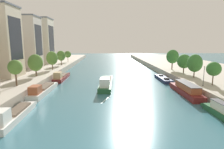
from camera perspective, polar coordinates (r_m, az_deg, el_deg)
ground_plane at (r=24.48m, az=3.05°, el=-20.43°), size 400.00×400.00×0.00m
quay_left at (r=84.67m, az=-26.47°, el=1.05°), size 36.00×170.00×2.20m
quay_right at (r=86.30m, az=25.22°, el=1.29°), size 36.00×170.00×2.20m
barge_midriver at (r=53.54m, az=-1.83°, el=-2.51°), size 4.37×20.20×3.39m
wake_behind_barge at (r=41.29m, az=0.67°, el=-7.61°), size 5.59×6.05×0.03m
moored_boat_left_upstream at (r=34.40m, az=-27.77°, el=-10.84°), size 2.75×13.15×2.99m
moored_boat_left_end at (r=48.88m, az=-20.35°, el=-4.40°), size 3.09×15.66×2.95m
moored_boat_left_gap_after at (r=65.42m, az=-15.21°, el=-0.68°), size 3.04×15.44×3.16m
moored_boat_right_upstream at (r=36.29m, az=30.52°, el=-9.71°), size 1.79×10.00×2.57m
moored_boat_right_near at (r=48.28m, az=21.60°, el=-4.27°), size 3.19×15.99×2.92m
moored_boat_right_far at (r=64.14m, az=15.29°, el=-1.22°), size 2.88×13.30×2.14m
tree_left_third at (r=48.99m, az=-27.41°, el=1.95°), size 3.24×3.24×6.17m
tree_left_far at (r=60.80m, az=-22.29°, el=3.33°), size 4.35×4.35×6.69m
tree_left_end_of_row at (r=74.21m, az=-17.81°, el=4.76°), size 4.17×4.17×6.92m
tree_left_by_lamp at (r=87.90m, az=-15.27°, el=5.54°), size 3.93×3.93×6.55m
tree_left_second at (r=102.14m, az=-13.35°, el=6.00°), size 3.52×3.52×5.80m
tree_right_distant at (r=50.42m, az=28.58°, el=1.50°), size 3.35×3.35×5.64m
tree_right_midway at (r=59.16m, az=23.92°, el=3.17°), size 4.24×4.24×6.82m
tree_right_third at (r=66.61m, az=21.11°, el=3.77°), size 4.50×4.50×6.33m
tree_right_second at (r=74.03m, az=17.97°, el=5.22°), size 4.56×4.56×7.56m
lamppost_right_bank at (r=48.95m, az=26.19°, el=-0.15°), size 0.28×0.28×4.71m
building_left_far_end at (r=82.52m, az=-25.34°, el=8.85°), size 12.33×9.34×20.44m
building_left_corner at (r=99.08m, az=-21.27°, el=9.50°), size 12.27×10.81×21.82m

